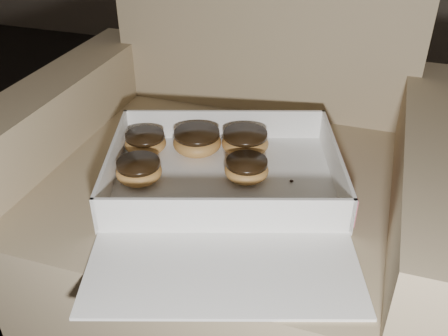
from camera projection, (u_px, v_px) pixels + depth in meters
armchair at (231, 202)px, 1.05m from camera, size 0.83×0.70×0.87m
bakery_box at (226, 188)px, 0.87m from camera, size 0.52×0.57×0.07m
donut_a at (247, 169)px, 0.89m from camera, size 0.08×0.08×0.04m
donut_b at (139, 170)px, 0.88m from camera, size 0.08×0.08×0.04m
donut_c at (145, 142)px, 0.97m from camera, size 0.08×0.08×0.04m
donut_d at (245, 142)px, 0.97m from camera, size 0.09×0.09×0.05m
donut_e at (197, 141)px, 0.97m from camera, size 0.09×0.09×0.05m
crumb_a at (251, 181)px, 0.89m from camera, size 0.01×0.01×0.00m
crumb_b at (292, 181)px, 0.89m from camera, size 0.01×0.01×0.00m
crumb_c at (323, 202)px, 0.84m from camera, size 0.01×0.01×0.00m
crumb_d at (170, 208)px, 0.83m from camera, size 0.01×0.01×0.00m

